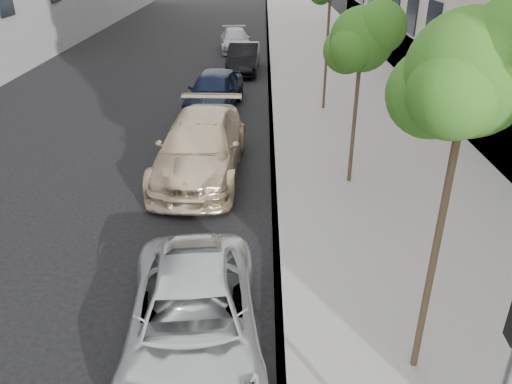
{
  "coord_description": "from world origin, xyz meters",
  "views": [
    {
      "loc": [
        0.88,
        -4.13,
        5.92
      ],
      "look_at": [
        0.75,
        4.59,
        1.5
      ],
      "focal_mm": 35.0,
      "sensor_mm": 36.0,
      "label": 1
    }
  ],
  "objects_px": {
    "tree_mid": "(363,39)",
    "minivan": "(193,319)",
    "sedan_blue": "(214,90)",
    "sedan_rear": "(235,40)",
    "sedan_black": "(244,58)",
    "suv": "(201,146)",
    "tree_near": "(472,74)"
  },
  "relations": [
    {
      "from": "suv",
      "to": "sedan_blue",
      "type": "xyz_separation_m",
      "value": [
        -0.16,
        5.95,
        -0.05
      ]
    },
    {
      "from": "tree_near",
      "to": "tree_mid",
      "type": "height_order",
      "value": "tree_near"
    },
    {
      "from": "tree_mid",
      "to": "sedan_rear",
      "type": "relative_size",
      "value": 1.09
    },
    {
      "from": "minivan",
      "to": "sedan_rear",
      "type": "relative_size",
      "value": 1.06
    },
    {
      "from": "tree_mid",
      "to": "sedan_black",
      "type": "xyz_separation_m",
      "value": [
        -3.33,
        12.93,
        -3.15
      ]
    },
    {
      "from": "sedan_black",
      "to": "sedan_rear",
      "type": "xyz_separation_m",
      "value": [
        -0.69,
        5.36,
        -0.07
      ]
    },
    {
      "from": "sedan_rear",
      "to": "tree_mid",
      "type": "bearing_deg",
      "value": -82.94
    },
    {
      "from": "tree_near",
      "to": "minivan",
      "type": "relative_size",
      "value": 1.2
    },
    {
      "from": "sedan_rear",
      "to": "sedan_black",
      "type": "bearing_deg",
      "value": -87.99
    },
    {
      "from": "tree_near",
      "to": "suv",
      "type": "relative_size",
      "value": 0.96
    },
    {
      "from": "suv",
      "to": "sedan_black",
      "type": "bearing_deg",
      "value": 88.44
    },
    {
      "from": "minivan",
      "to": "sedan_blue",
      "type": "bearing_deg",
      "value": 87.84
    },
    {
      "from": "sedan_black",
      "to": "tree_mid",
      "type": "bearing_deg",
      "value": -73.37
    },
    {
      "from": "tree_mid",
      "to": "minivan",
      "type": "relative_size",
      "value": 1.03
    },
    {
      "from": "tree_near",
      "to": "sedan_blue",
      "type": "height_order",
      "value": "tree_near"
    },
    {
      "from": "tree_near",
      "to": "sedan_rear",
      "type": "distance_m",
      "value": 25.43
    },
    {
      "from": "tree_mid",
      "to": "minivan",
      "type": "bearing_deg",
      "value": -119.33
    },
    {
      "from": "suv",
      "to": "sedan_blue",
      "type": "distance_m",
      "value": 5.95
    },
    {
      "from": "tree_near",
      "to": "sedan_blue",
      "type": "relative_size",
      "value": 1.21
    },
    {
      "from": "tree_near",
      "to": "suv",
      "type": "xyz_separation_m",
      "value": [
        -4.07,
        7.25,
        -3.77
      ]
    },
    {
      "from": "tree_near",
      "to": "tree_mid",
      "type": "distance_m",
      "value": 6.54
    },
    {
      "from": "sedan_blue",
      "to": "suv",
      "type": "bearing_deg",
      "value": -81.29
    },
    {
      "from": "sedan_blue",
      "to": "sedan_rear",
      "type": "bearing_deg",
      "value": 96.2
    },
    {
      "from": "sedan_blue",
      "to": "sedan_rear",
      "type": "relative_size",
      "value": 1.05
    },
    {
      "from": "suv",
      "to": "tree_near",
      "type": "bearing_deg",
      "value": -58.76
    },
    {
      "from": "tree_near",
      "to": "minivan",
      "type": "xyz_separation_m",
      "value": [
        -3.42,
        0.41,
        -3.96
      ]
    },
    {
      "from": "minivan",
      "to": "sedan_rear",
      "type": "distance_m",
      "value": 24.39
    },
    {
      "from": "minivan",
      "to": "suv",
      "type": "bearing_deg",
      "value": 89.66
    },
    {
      "from": "sedan_blue",
      "to": "sedan_black",
      "type": "height_order",
      "value": "sedan_blue"
    },
    {
      "from": "tree_near",
      "to": "sedan_rear",
      "type": "height_order",
      "value": "tree_near"
    },
    {
      "from": "minivan",
      "to": "sedan_blue",
      "type": "xyz_separation_m",
      "value": [
        -0.8,
        12.78,
        0.13
      ]
    },
    {
      "from": "sedan_blue",
      "to": "minivan",
      "type": "bearing_deg",
      "value": -79.19
    }
  ]
}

